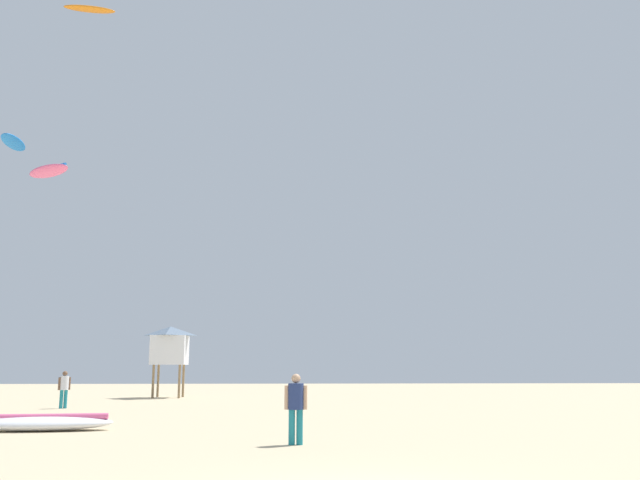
# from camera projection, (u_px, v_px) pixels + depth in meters

# --- Properties ---
(person_foreground) EXTENTS (0.56, 0.38, 1.68)m
(person_foreground) POSITION_uv_depth(u_px,v_px,m) (296.00, 403.00, 16.37)
(person_foreground) COLOR teal
(person_foreground) RESTS_ON ground
(person_midground) EXTENTS (0.47, 0.37, 1.62)m
(person_midground) POSITION_uv_depth(u_px,v_px,m) (64.00, 387.00, 29.84)
(person_midground) COLOR teal
(person_midground) RESTS_ON ground
(kite_grounded_near) EXTENTS (4.12, 1.60, 0.52)m
(kite_grounded_near) POSITION_uv_depth(u_px,v_px,m) (42.00, 423.00, 19.63)
(kite_grounded_near) COLOR white
(kite_grounded_near) RESTS_ON ground
(lifeguard_tower) EXTENTS (2.30, 2.30, 4.15)m
(lifeguard_tower) POSITION_uv_depth(u_px,v_px,m) (170.00, 345.00, 39.92)
(lifeguard_tower) COLOR #8C704C
(lifeguard_tower) RESTS_ON ground
(kite_aloft_1) EXTENTS (3.40, 1.44, 0.43)m
(kite_aloft_1) POSITION_uv_depth(u_px,v_px,m) (90.00, 9.00, 44.66)
(kite_aloft_1) COLOR orange
(kite_aloft_3) EXTENTS (2.64, 2.29, 0.51)m
(kite_aloft_3) POSITION_uv_depth(u_px,v_px,m) (48.00, 171.00, 29.85)
(kite_aloft_3) COLOR #E5598C
(kite_aloft_4) EXTENTS (0.96, 3.16, 0.72)m
(kite_aloft_4) POSITION_uv_depth(u_px,v_px,m) (13.00, 142.00, 41.86)
(kite_aloft_4) COLOR blue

